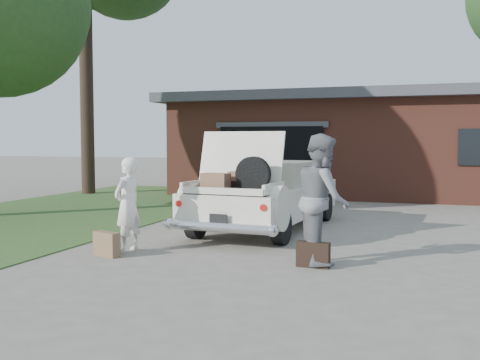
% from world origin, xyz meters
% --- Properties ---
extents(ground, '(90.00, 90.00, 0.00)m').
position_xyz_m(ground, '(0.00, 0.00, 0.00)').
color(ground, gray).
rests_on(ground, ground).
extents(grass_strip, '(6.00, 16.00, 0.02)m').
position_xyz_m(grass_strip, '(-5.50, 3.00, 0.01)').
color(grass_strip, '#2D4C1E').
rests_on(grass_strip, ground).
extents(house, '(12.80, 7.80, 3.30)m').
position_xyz_m(house, '(0.98, 11.47, 1.67)').
color(house, brown).
rests_on(house, ground).
extents(sedan, '(2.12, 4.84, 1.94)m').
position_xyz_m(sedan, '(-0.02, 2.30, 0.70)').
color(sedan, white).
rests_on(sedan, ground).
extents(woman_left, '(0.45, 0.60, 1.51)m').
position_xyz_m(woman_left, '(-1.47, -0.63, 0.75)').
color(woman_left, white).
rests_on(woman_left, ground).
extents(woman_right, '(0.98, 1.10, 1.87)m').
position_xyz_m(woman_right, '(1.61, -0.48, 0.94)').
color(woman_right, gray).
rests_on(woman_right, ground).
extents(suitcase_left, '(0.51, 0.32, 0.38)m').
position_xyz_m(suitcase_left, '(-1.61, -1.04, 0.19)').
color(suitcase_left, olive).
rests_on(suitcase_left, ground).
extents(suitcase_right, '(0.47, 0.17, 0.36)m').
position_xyz_m(suitcase_right, '(1.55, -0.78, 0.18)').
color(suitcase_right, black).
rests_on(suitcase_right, ground).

